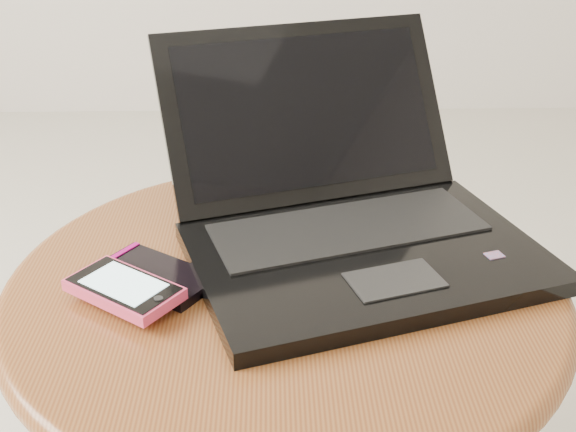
{
  "coord_description": "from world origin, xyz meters",
  "views": [
    {
      "loc": [
        -0.09,
        -0.53,
        0.86
      ],
      "look_at": [
        -0.07,
        0.13,
        0.52
      ],
      "focal_mm": 45.35,
      "sensor_mm": 36.0,
      "label": 1
    }
  ],
  "objects": [
    {
      "name": "table",
      "position": [
        -0.08,
        0.11,
        0.36
      ],
      "size": [
        0.59,
        0.59,
        0.46
      ],
      "color": "#5B2917",
      "rests_on": "ground"
    },
    {
      "name": "laptop",
      "position": [
        -0.01,
        0.19,
        0.5
      ],
      "size": [
        0.45,
        0.46,
        0.21
      ],
      "color": "black",
      "rests_on": "table"
    },
    {
      "name": "phone_black",
      "position": [
        -0.21,
        0.11,
        0.47
      ],
      "size": [
        0.14,
        0.12,
        0.01
      ],
      "color": "black",
      "rests_on": "table"
    },
    {
      "name": "phone_pink",
      "position": [
        -0.23,
        0.06,
        0.48
      ],
      "size": [
        0.12,
        0.11,
        0.01
      ],
      "color": "#DC385F",
      "rests_on": "phone_black"
    }
  ]
}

